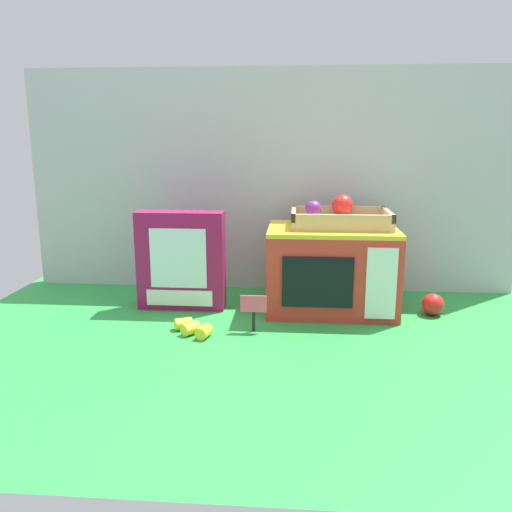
{
  "coord_description": "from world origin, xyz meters",
  "views": [
    {
      "loc": [
        0.09,
        -1.48,
        0.5
      ],
      "look_at": [
        -0.03,
        0.02,
        0.16
      ],
      "focal_mm": 36.49,
      "sensor_mm": 36.0,
      "label": 1
    }
  ],
  "objects_px": {
    "toy_microwave": "(331,269)",
    "loose_toy_apple": "(433,305)",
    "cookie_set_box": "(181,261)",
    "loose_toy_banana": "(192,328)",
    "food_groups_crate": "(339,218)",
    "price_sign": "(254,308)"
  },
  "relations": [
    {
      "from": "food_groups_crate",
      "to": "price_sign",
      "type": "distance_m",
      "value": 0.39
    },
    {
      "from": "cookie_set_box",
      "to": "loose_toy_apple",
      "type": "relative_size",
      "value": 4.62
    },
    {
      "from": "food_groups_crate",
      "to": "price_sign",
      "type": "bearing_deg",
      "value": -134.99
    },
    {
      "from": "price_sign",
      "to": "food_groups_crate",
      "type": "bearing_deg",
      "value": 45.01
    },
    {
      "from": "cookie_set_box",
      "to": "loose_toy_banana",
      "type": "relative_size",
      "value": 2.57
    },
    {
      "from": "food_groups_crate",
      "to": "cookie_set_box",
      "type": "distance_m",
      "value": 0.49
    },
    {
      "from": "toy_microwave",
      "to": "loose_toy_apple",
      "type": "bearing_deg",
      "value": -6.67
    },
    {
      "from": "loose_toy_banana",
      "to": "loose_toy_apple",
      "type": "height_order",
      "value": "loose_toy_apple"
    },
    {
      "from": "food_groups_crate",
      "to": "loose_toy_banana",
      "type": "distance_m",
      "value": 0.54
    },
    {
      "from": "loose_toy_banana",
      "to": "loose_toy_apple",
      "type": "relative_size",
      "value": 1.8
    },
    {
      "from": "toy_microwave",
      "to": "price_sign",
      "type": "bearing_deg",
      "value": -135.87
    },
    {
      "from": "food_groups_crate",
      "to": "price_sign",
      "type": "height_order",
      "value": "food_groups_crate"
    },
    {
      "from": "cookie_set_box",
      "to": "toy_microwave",
      "type": "bearing_deg",
      "value": 3.09
    },
    {
      "from": "toy_microwave",
      "to": "food_groups_crate",
      "type": "distance_m",
      "value": 0.15
    },
    {
      "from": "toy_microwave",
      "to": "food_groups_crate",
      "type": "relative_size",
      "value": 1.3
    },
    {
      "from": "food_groups_crate",
      "to": "price_sign",
      "type": "relative_size",
      "value": 2.87
    },
    {
      "from": "cookie_set_box",
      "to": "price_sign",
      "type": "bearing_deg",
      "value": -38.28
    },
    {
      "from": "price_sign",
      "to": "loose_toy_banana",
      "type": "xyz_separation_m",
      "value": [
        -0.16,
        -0.03,
        -0.05
      ]
    },
    {
      "from": "price_sign",
      "to": "loose_toy_apple",
      "type": "relative_size",
      "value": 1.57
    },
    {
      "from": "toy_microwave",
      "to": "food_groups_crate",
      "type": "bearing_deg",
      "value": 53.16
    },
    {
      "from": "food_groups_crate",
      "to": "loose_toy_apple",
      "type": "distance_m",
      "value": 0.37
    },
    {
      "from": "price_sign",
      "to": "toy_microwave",
      "type": "bearing_deg",
      "value": 44.13
    }
  ]
}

